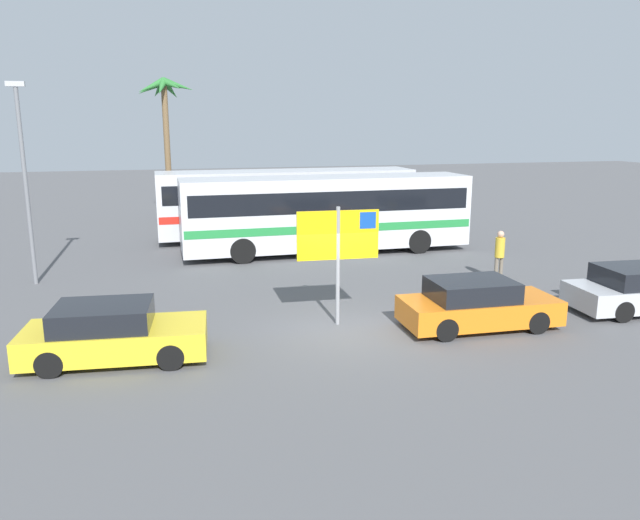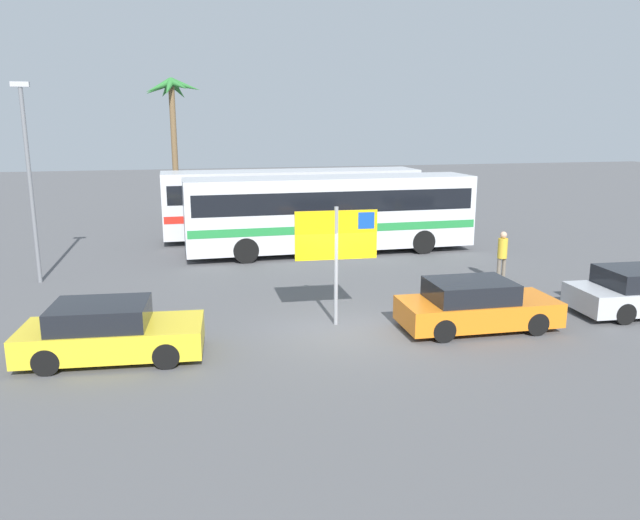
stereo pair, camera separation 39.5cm
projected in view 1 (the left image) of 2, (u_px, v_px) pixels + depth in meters
The scene contains 9 objects.
ground at pixel (348, 329), 16.06m from camera, with size 120.00×120.00×0.00m, color #565659.
bus_front_coach at pixel (327, 210), 25.22m from camera, with size 11.89×2.48×3.17m.
bus_rear_coach at pixel (287, 200), 28.58m from camera, with size 11.89×2.48×3.17m.
ferry_sign at pixel (340, 240), 16.01m from camera, with size 2.20×0.17×3.20m.
car_yellow at pixel (113, 334), 13.87m from camera, with size 4.22×2.16×1.32m.
car_orange at pixel (477, 305), 16.07m from camera, with size 4.16×1.86×1.32m.
pedestrian_near_sign at pixel (500, 252), 20.70m from camera, with size 0.32×0.32×1.77m.
lamp_post_left_side at pixel (25, 176), 19.85m from camera, with size 0.56×0.20×6.61m.
palm_tree_seaside at pixel (164, 105), 32.51m from camera, with size 3.08×2.98×7.69m.
Camera 1 is at (-4.67, -14.56, 5.32)m, focal length 34.20 mm.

